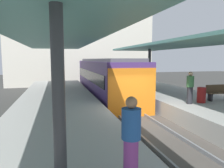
# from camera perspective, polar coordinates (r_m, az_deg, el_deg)

# --- Properties ---
(ground_plane) EXTENTS (80.00, 80.00, 0.00)m
(ground_plane) POSITION_cam_1_polar(r_m,az_deg,el_deg) (10.16, 8.39, -12.07)
(ground_plane) COLOR #383835
(platform_left) EXTENTS (4.40, 28.00, 1.00)m
(platform_left) POSITION_cam_1_polar(r_m,az_deg,el_deg) (9.26, -14.17, -10.84)
(platform_left) COLOR #9E9E99
(platform_left) RESTS_ON ground_plane
(platform_right) EXTENTS (4.40, 28.00, 1.00)m
(platform_right) POSITION_cam_1_polar(r_m,az_deg,el_deg) (11.99, 25.51, -7.26)
(platform_right) COLOR #9E9E99
(platform_right) RESTS_ON ground_plane
(track_ballast) EXTENTS (3.20, 28.00, 0.20)m
(track_ballast) POSITION_cam_1_polar(r_m,az_deg,el_deg) (10.13, 8.40, -11.53)
(track_ballast) COLOR #4C4742
(track_ballast) RESTS_ON ground_plane
(rail_near_side) EXTENTS (0.08, 28.00, 0.14)m
(rail_near_side) POSITION_cam_1_polar(r_m,az_deg,el_deg) (9.83, 4.48, -11.02)
(rail_near_side) COLOR slate
(rail_near_side) RESTS_ON track_ballast
(rail_far_side) EXTENTS (0.08, 28.00, 0.14)m
(rail_far_side) POSITION_cam_1_polar(r_m,az_deg,el_deg) (10.38, 12.13, -10.19)
(rail_far_side) COLOR slate
(rail_far_side) RESTS_ON track_ballast
(commuter_train) EXTENTS (2.78, 12.96, 3.10)m
(commuter_train) POSITION_cam_1_polar(r_m,az_deg,el_deg) (17.29, -1.91, 1.62)
(commuter_train) COLOR #472D6B
(commuter_train) RESTS_ON track_ballast
(canopy_left) EXTENTS (4.18, 21.00, 3.39)m
(canopy_left) POSITION_cam_1_polar(r_m,az_deg,el_deg) (10.29, -14.87, 12.09)
(canopy_left) COLOR #333335
(canopy_left) RESTS_ON platform_left
(canopy_right) EXTENTS (4.18, 21.00, 3.27)m
(canopy_right) POSITION_cam_1_polar(r_m,az_deg,el_deg) (12.80, 22.25, 10.21)
(canopy_right) COLOR #333335
(canopy_right) RESTS_ON platform_right
(platform_bench) EXTENTS (1.40, 0.41, 0.86)m
(platform_bench) POSITION_cam_1_polar(r_m,az_deg,el_deg) (13.04, 26.64, -1.92)
(platform_bench) COLOR black
(platform_bench) RESTS_ON platform_right
(litter_bin) EXTENTS (0.44, 0.44, 0.80)m
(litter_bin) POSITION_cam_1_polar(r_m,az_deg,el_deg) (12.02, 22.93, -2.73)
(litter_bin) COLOR maroon
(litter_bin) RESTS_ON platform_right
(passenger_near_bench) EXTENTS (0.36, 0.36, 1.59)m
(passenger_near_bench) POSITION_cam_1_polar(r_m,az_deg,el_deg) (4.05, 5.14, -14.10)
(passenger_near_bench) COLOR #7A337A
(passenger_near_bench) RESTS_ON platform_left
(passenger_mid_platform) EXTENTS (0.36, 0.36, 1.65)m
(passenger_mid_platform) POSITION_cam_1_polar(r_m,az_deg,el_deg) (11.39, 20.27, -0.81)
(passenger_mid_platform) COLOR #232328
(passenger_mid_platform) RESTS_ON platform_right
(station_building_backdrop) EXTENTS (18.00, 6.00, 11.00)m
(station_building_backdrop) POSITION_cam_1_polar(r_m,az_deg,el_deg) (29.10, -8.53, 11.04)
(station_building_backdrop) COLOR beige
(station_building_backdrop) RESTS_ON ground_plane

